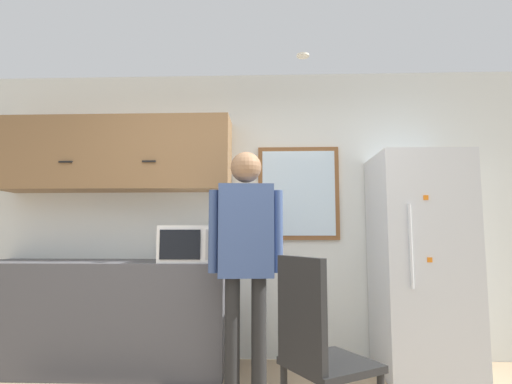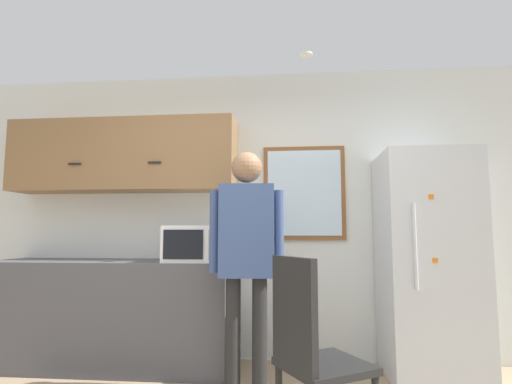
{
  "view_description": "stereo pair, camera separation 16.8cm",
  "coord_description": "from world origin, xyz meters",
  "px_view_note": "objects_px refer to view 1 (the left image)",
  "views": [
    {
      "loc": [
        0.3,
        -1.77,
        1.14
      ],
      "look_at": [
        0.2,
        1.11,
        1.44
      ],
      "focal_mm": 28.0,
      "sensor_mm": 36.0,
      "label": 1
    },
    {
      "loc": [
        0.47,
        -1.76,
        1.14
      ],
      "look_at": [
        0.2,
        1.11,
        1.44
      ],
      "focal_mm": 28.0,
      "sensor_mm": 36.0,
      "label": 2
    }
  ],
  "objects_px": {
    "refrigerator": "(420,262)",
    "chair": "(317,345)",
    "microwave": "(190,244)",
    "person": "(246,243)"
  },
  "relations": [
    {
      "from": "person",
      "to": "refrigerator",
      "type": "height_order",
      "value": "refrigerator"
    },
    {
      "from": "microwave",
      "to": "refrigerator",
      "type": "bearing_deg",
      "value": 2.11
    },
    {
      "from": "microwave",
      "to": "person",
      "type": "xyz_separation_m",
      "value": [
        0.49,
        -0.39,
        0.02
      ]
    },
    {
      "from": "microwave",
      "to": "chair",
      "type": "bearing_deg",
      "value": -49.8
    },
    {
      "from": "microwave",
      "to": "chair",
      "type": "distance_m",
      "value": 1.52
    },
    {
      "from": "refrigerator",
      "to": "chair",
      "type": "distance_m",
      "value": 1.58
    },
    {
      "from": "person",
      "to": "chair",
      "type": "xyz_separation_m",
      "value": [
        0.43,
        -0.7,
        -0.54
      ]
    },
    {
      "from": "microwave",
      "to": "chair",
      "type": "height_order",
      "value": "microwave"
    },
    {
      "from": "refrigerator",
      "to": "chair",
      "type": "relative_size",
      "value": 1.78
    },
    {
      "from": "microwave",
      "to": "person",
      "type": "bearing_deg",
      "value": -38.48
    }
  ]
}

